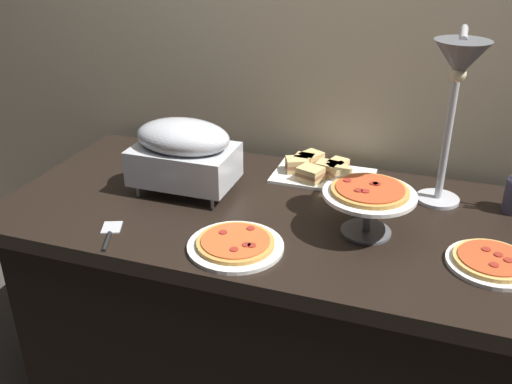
% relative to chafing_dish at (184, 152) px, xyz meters
% --- Properties ---
extents(back_wall, '(4.40, 0.04, 2.40)m').
position_rel_chafing_dish_xyz_m(back_wall, '(0.40, 0.47, 0.30)').
color(back_wall, '#C6B593').
rests_on(back_wall, ground_plane).
extents(buffet_table, '(1.90, 0.84, 0.76)m').
position_rel_chafing_dish_xyz_m(buffet_table, '(0.40, -0.03, -0.52)').
color(buffet_table, black).
rests_on(buffet_table, ground_plane).
extents(chafing_dish, '(0.34, 0.22, 0.25)m').
position_rel_chafing_dish_xyz_m(chafing_dish, '(0.00, 0.00, 0.00)').
color(chafing_dish, '#B7BABF').
rests_on(chafing_dish, buffet_table).
extents(heat_lamp, '(0.15, 0.33, 0.57)m').
position_rel_chafing_dish_xyz_m(heat_lamp, '(0.82, 0.05, 0.30)').
color(heat_lamp, '#B7BABF').
rests_on(heat_lamp, buffet_table).
extents(pizza_plate_front, '(0.24, 0.24, 0.03)m').
position_rel_chafing_dish_xyz_m(pizza_plate_front, '(0.98, -0.15, -0.13)').
color(pizza_plate_front, white).
rests_on(pizza_plate_front, buffet_table).
extents(pizza_plate_center, '(0.28, 0.28, 0.03)m').
position_rel_chafing_dish_xyz_m(pizza_plate_center, '(0.29, -0.29, -0.13)').
color(pizza_plate_center, white).
rests_on(pizza_plate_center, buffet_table).
extents(pizza_plate_raised_stand, '(0.27, 0.27, 0.15)m').
position_rel_chafing_dish_xyz_m(pizza_plate_raised_stand, '(0.63, -0.08, -0.03)').
color(pizza_plate_raised_stand, '#595B60').
rests_on(pizza_plate_raised_stand, buffet_table).
extents(sandwich_platter, '(0.35, 0.23, 0.06)m').
position_rel_chafing_dish_xyz_m(sandwich_platter, '(0.40, 0.26, -0.12)').
color(sandwich_platter, white).
rests_on(sandwich_platter, buffet_table).
extents(sauce_cup_near, '(0.06, 0.06, 0.03)m').
position_rel_chafing_dish_xyz_m(sauce_cup_near, '(-0.26, 0.19, -0.13)').
color(sauce_cup_near, black).
rests_on(sauce_cup_near, buffet_table).
extents(serving_spatula, '(0.10, 0.17, 0.01)m').
position_rel_chafing_dish_xyz_m(serving_spatula, '(-0.09, -0.34, -0.14)').
color(serving_spatula, '#B7BABF').
rests_on(serving_spatula, buffet_table).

